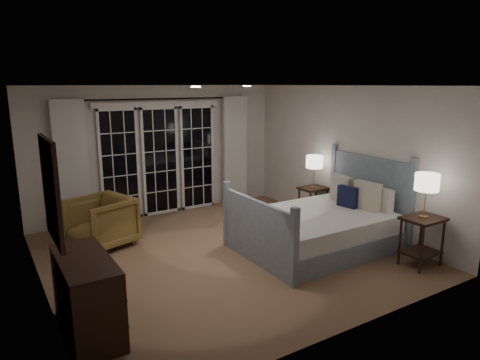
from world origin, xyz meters
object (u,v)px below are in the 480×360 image
bed (320,227)px  lamp_right (314,162)px  armchair (101,222)px  nightstand_left (422,234)px  nightstand_right (313,199)px  lamp_left (427,183)px  dresser (87,296)px

bed → lamp_right: bearing=53.2°
armchair → nightstand_left: bearing=31.2°
lamp_right → armchair: lamp_right is taller
lamp_right → armchair: (-3.72, 0.75, -0.72)m
lamp_right → armchair: bearing=168.6°
bed → lamp_right: 1.58m
nightstand_right → lamp_right: bearing=-166.0°
lamp_left → bed: bearing=120.3°
armchair → dresser: (-0.75, -2.37, 0.01)m
lamp_left → dresser: 4.52m
bed → lamp_left: 1.71m
bed → dresser: bed is taller
lamp_right → dresser: lamp_right is taller
lamp_left → armchair: size_ratio=0.71×
bed → lamp_right: bed is taller
lamp_right → nightstand_left: bearing=-92.0°
bed → nightstand_left: bearing=-59.7°
armchair → dresser: dresser is taller
nightstand_left → nightstand_right: (0.08, 2.37, -0.05)m
nightstand_right → lamp_right: lamp_right is taller
nightstand_right → nightstand_left: bearing=-92.0°
bed → armchair: 3.44m
nightstand_right → dresser: (-4.47, -1.63, -0.01)m
bed → lamp_left: bed is taller
bed → nightstand_left: (0.74, -1.27, 0.13)m
bed → dresser: bearing=-171.8°
nightstand_left → nightstand_right: 2.38m
lamp_left → armchair: lamp_left is taller
armchair → dresser: size_ratio=0.76×
bed → armchair: size_ratio=2.64×
nightstand_right → armchair: size_ratio=0.73×
nightstand_right → armchair: (-3.72, 0.75, -0.02)m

